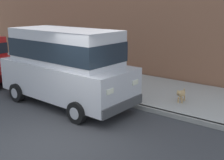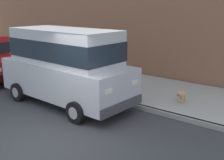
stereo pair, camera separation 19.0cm
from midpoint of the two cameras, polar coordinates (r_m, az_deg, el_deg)
ground_plane at (r=7.28m, az=-11.13°, el=-11.98°), size 80.00×80.00×0.00m
curb at (r=9.45m, az=3.75°, el=-4.84°), size 0.16×64.00×0.14m
sidewalk at (r=10.90m, az=9.17°, el=-2.28°), size 3.60×64.00×0.14m
car_silver_van at (r=9.46m, az=-8.82°, el=3.38°), size 2.25×4.96×2.52m
dog_tan at (r=9.54m, az=14.43°, el=-2.82°), size 0.76×0.25×0.49m
fire_hydrant at (r=11.11m, az=-5.03°, el=0.36°), size 0.34×0.24×0.72m
building_facade at (r=15.34m, az=-4.53°, el=12.41°), size 0.50×20.00×5.19m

